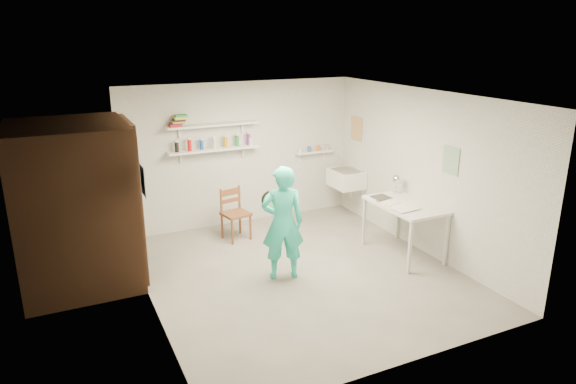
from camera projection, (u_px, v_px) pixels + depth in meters
name	position (u px, v px, depth m)	size (l,w,h in m)	color
floor	(300.00, 273.00, 7.04)	(4.00, 4.50, 0.02)	slate
ceiling	(302.00, 95.00, 6.32)	(4.00, 4.50, 0.02)	silver
wall_back	(241.00, 154.00, 8.63)	(4.00, 0.02, 2.40)	silver
wall_front	(412.00, 254.00, 4.73)	(4.00, 0.02, 2.40)	silver
wall_left	(144.00, 211.00, 5.86)	(0.02, 4.50, 2.40)	silver
wall_right	(424.00, 172.00, 7.50)	(0.02, 4.50, 2.40)	silver
doorway_recess	(132.00, 202.00, 6.83)	(0.02, 0.90, 2.00)	black
corridor_box	(75.00, 205.00, 6.52)	(1.40, 1.50, 2.10)	brown
door_lintel	(126.00, 123.00, 6.52)	(0.06, 1.05, 0.10)	brown
door_jamb_near	(141.00, 213.00, 6.41)	(0.06, 0.10, 2.00)	brown
door_jamb_far	(128.00, 191.00, 7.27)	(0.06, 0.10, 2.00)	brown
shelf_lower	(214.00, 149.00, 8.27)	(1.50, 0.22, 0.03)	white
shelf_upper	(213.00, 125.00, 8.15)	(1.50, 0.22, 0.03)	white
ledge_shelf	(314.00, 152.00, 9.13)	(0.70, 0.14, 0.03)	white
poster_left	(143.00, 181.00, 5.80)	(0.01, 0.28, 0.36)	#334C7F
poster_right_a	(356.00, 129.00, 8.94)	(0.01, 0.34, 0.42)	#995933
poster_right_b	(451.00, 160.00, 6.93)	(0.01, 0.30, 0.38)	#3F724C
belfast_sink	(346.00, 178.00, 9.01)	(0.48, 0.60, 0.30)	white
man	(283.00, 223.00, 6.71)	(0.56, 0.37, 1.54)	#2AD4B5
wall_clock	(272.00, 200.00, 6.79)	(0.28, 0.28, 0.04)	#F3E5A6
wooden_chair	(236.00, 214.00, 8.07)	(0.39, 0.37, 0.84)	brown
work_table	(403.00, 229.00, 7.51)	(0.71, 1.19, 0.79)	silver
desk_lamp	(397.00, 179.00, 7.82)	(0.15, 0.15, 0.15)	silver
spray_cans	(214.00, 143.00, 8.24)	(1.26, 0.06, 0.17)	black
book_stack	(178.00, 121.00, 7.89)	(0.28, 0.14, 0.17)	red
ledge_pots	(314.00, 149.00, 9.11)	(0.48, 0.07, 0.09)	silver
papers	(405.00, 203.00, 7.39)	(0.30, 0.22, 0.02)	silver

